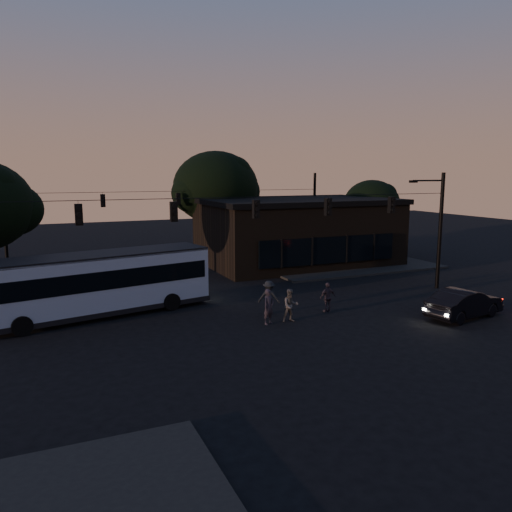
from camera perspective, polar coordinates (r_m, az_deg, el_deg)
name	(u,v)px	position (r m, az deg, el deg)	size (l,w,h in m)	color
ground	(289,330)	(24.32, 3.84, -8.41)	(120.00, 120.00, 0.00)	black
sidewalk_far_right	(340,263)	(41.99, 9.54, -0.82)	(14.00, 10.00, 0.15)	black
building	(297,231)	(41.76, 4.70, 2.87)	(15.40, 10.41, 5.40)	black
tree_behind	(216,188)	(45.01, -4.62, 7.79)	(7.60, 7.60, 9.43)	black
tree_right	(372,204)	(48.15, 13.07, 5.83)	(5.20, 5.20, 6.86)	black
signal_rig_near	(256,230)	(26.93, 0.00, 3.04)	(26.24, 0.30, 7.50)	black
signal_rig_far	(178,213)	(42.03, -8.85, 4.89)	(26.24, 0.30, 7.50)	black
bus	(99,281)	(27.47, -17.50, -2.74)	(12.09, 5.07, 3.32)	#98A6C1
car	(464,303)	(28.22, 22.72, -5.01)	(1.62, 4.64, 1.53)	black
pedestrian_a	(269,307)	(24.92, 1.46, -5.81)	(0.65, 0.43, 1.78)	#28222B
pedestrian_b	(290,305)	(25.37, 3.96, -5.66)	(0.82, 0.64, 1.70)	#4E4B47
pedestrian_c	(328,297)	(27.36, 8.21, -4.69)	(0.96, 0.40, 1.63)	#342B34
pedestrian_d	(269,297)	(26.76, 1.49, -4.73)	(1.16, 0.67, 1.80)	black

